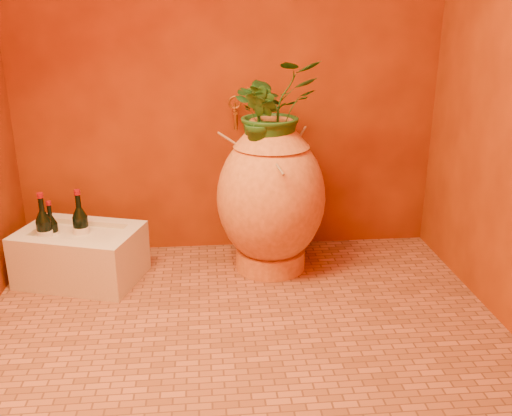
{
  "coord_description": "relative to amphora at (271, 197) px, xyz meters",
  "views": [
    {
      "loc": [
        -0.16,
        -2.36,
        1.45
      ],
      "look_at": [
        0.1,
        0.35,
        0.48
      ],
      "focal_mm": 40.0,
      "sensor_mm": 36.0,
      "label": 1
    }
  ],
  "objects": [
    {
      "name": "wine_bottle_c",
      "position": [
        -1.24,
        -0.06,
        -0.15
      ],
      "size": [
        0.09,
        0.09,
        0.35
      ],
      "color": "black",
      "rests_on": "stone_basin"
    },
    {
      "name": "wall_tap",
      "position": [
        -0.18,
        0.26,
        0.44
      ],
      "size": [
        0.08,
        0.17,
        0.18
      ],
      "color": "olive",
      "rests_on": "wall_back"
    },
    {
      "name": "plant_main",
      "position": [
        0.01,
        0.02,
        0.49
      ],
      "size": [
        0.59,
        0.56,
        0.53
      ],
      "primitive_type": "imported",
      "rotation": [
        0.0,
        0.0,
        0.38
      ],
      "color": "#1C4C1B",
      "rests_on": "amphora"
    },
    {
      "name": "plant_side",
      "position": [
        -0.06,
        -0.08,
        0.45
      ],
      "size": [
        0.24,
        0.26,
        0.38
      ],
      "primitive_type": "imported",
      "rotation": [
        0.0,
        0.0,
        -1.12
      ],
      "color": "#1C4C1B",
      "rests_on": "amphora"
    },
    {
      "name": "wall_back",
      "position": [
        -0.21,
        0.35,
        0.82
      ],
      "size": [
        2.5,
        0.02,
        2.5
      ],
      "primitive_type": "cube",
      "color": "#601F05",
      "rests_on": "ground"
    },
    {
      "name": "wine_bottle_a",
      "position": [
        -1.05,
        -0.03,
        -0.15
      ],
      "size": [
        0.09,
        0.09,
        0.35
      ],
      "color": "black",
      "rests_on": "stone_basin"
    },
    {
      "name": "stone_basin",
      "position": [
        -1.06,
        -0.05,
        -0.29
      ],
      "size": [
        0.73,
        0.62,
        0.29
      ],
      "rotation": [
        0.0,
        0.0,
        -0.31
      ],
      "color": "beige",
      "rests_on": "floor"
    },
    {
      "name": "amphora",
      "position": [
        0.0,
        0.0,
        0.0
      ],
      "size": [
        0.73,
        0.73,
        0.87
      ],
      "rotation": [
        0.0,
        0.0,
        0.24
      ],
      "color": "orange",
      "rests_on": "floor"
    },
    {
      "name": "floor",
      "position": [
        -0.21,
        -0.65,
        -0.43
      ],
      "size": [
        2.5,
        2.5,
        0.0
      ],
      "primitive_type": "plane",
      "color": "#9A5532",
      "rests_on": "ground"
    },
    {
      "name": "wine_bottle_b",
      "position": [
        -1.21,
        -0.03,
        -0.17
      ],
      "size": [
        0.07,
        0.07,
        0.29
      ],
      "color": "black",
      "rests_on": "stone_basin"
    }
  ]
}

